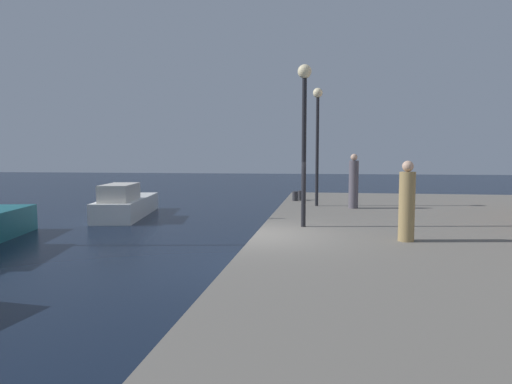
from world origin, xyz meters
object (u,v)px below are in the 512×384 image
Objects in this scene: lamp_post_mid_promenade at (317,126)px; bollard_south at (301,195)px; bollard_north at (295,196)px; motorboat_white at (126,204)px; lamp_post_near_edge at (304,116)px; person_by_the_water at (354,183)px; person_near_carousel at (407,204)px.

bollard_south is at bearing 108.18° from lamp_post_mid_promenade.
motorboat_white is at bearing -178.14° from bollard_north.
motorboat_white is 14.87× the size of bollard_south.
bollard_north is at bearing 95.39° from lamp_post_near_edge.
person_near_carousel is (0.71, -6.07, -0.10)m from person_by_the_water.
lamp_post_near_edge is 7.66m from bollard_south.
motorboat_white is 3.40× the size of person_near_carousel.
person_near_carousel is (2.02, -6.63, -2.17)m from lamp_post_mid_promenade.
motorboat_white is at bearing 140.97° from lamp_post_near_edge.
lamp_post_near_edge reaches higher than bollard_north.
lamp_post_near_edge reaches higher than motorboat_white.
bollard_south is (-0.71, 2.16, -2.79)m from lamp_post_mid_promenade.
lamp_post_mid_promenade reaches higher than bollard_north.
person_by_the_water is at bearing -53.46° from bollard_south.
bollard_south is 3.47m from person_by_the_water.
bollard_north is 0.21× the size of person_by_the_water.
bollard_south is 0.23× the size of person_near_carousel.
lamp_post_near_edge reaches higher than bollard_south.
lamp_post_near_edge is (8.09, -6.55, 3.11)m from motorboat_white.
person_near_carousel is at bearing -70.77° from bollard_north.
lamp_post_near_edge is 7.33m from bollard_north.
lamp_post_mid_promenade reaches higher than bollard_south.
person_near_carousel is (2.94, -8.43, 0.62)m from bollard_north.
motorboat_white is at bearing 141.76° from person_near_carousel.
bollard_north is at bearing -120.19° from bollard_south.
bollard_north is 0.23× the size of person_near_carousel.
bollard_north is 3.33m from person_by_the_water.
person_by_the_water is (2.02, -2.73, 0.72)m from bollard_south.
motorboat_white is 7.69m from bollard_south.
lamp_post_near_edge is at bearing 144.65° from person_near_carousel.
person_by_the_water is at bearing 96.65° from person_near_carousel.
motorboat_white is 7.46m from bollard_north.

